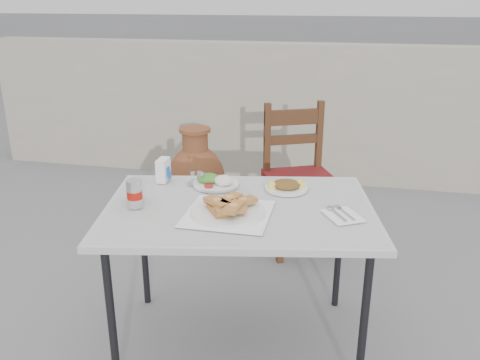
% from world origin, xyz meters
% --- Properties ---
extents(ground, '(80.00, 80.00, 0.00)m').
position_xyz_m(ground, '(0.00, 0.00, 0.00)').
color(ground, slate).
rests_on(ground, ground).
extents(cafe_table, '(1.31, 1.00, 0.72)m').
position_xyz_m(cafe_table, '(-0.13, 0.06, 0.67)').
color(cafe_table, black).
rests_on(cafe_table, ground).
extents(pide_plate, '(0.36, 0.36, 0.07)m').
position_xyz_m(pide_plate, '(-0.15, -0.04, 0.75)').
color(pide_plate, white).
rests_on(pide_plate, cafe_table).
extents(salad_rice_plate, '(0.22, 0.22, 0.06)m').
position_xyz_m(salad_rice_plate, '(-0.29, 0.28, 0.74)').
color(salad_rice_plate, white).
rests_on(salad_rice_plate, cafe_table).
extents(salad_chopped_plate, '(0.21, 0.21, 0.04)m').
position_xyz_m(salad_chopped_plate, '(0.05, 0.30, 0.73)').
color(salad_chopped_plate, white).
rests_on(salad_chopped_plate, cafe_table).
extents(soda_can, '(0.07, 0.07, 0.12)m').
position_xyz_m(soda_can, '(-0.57, -0.05, 0.78)').
color(soda_can, silver).
rests_on(soda_can, cafe_table).
extents(cola_glass, '(0.07, 0.07, 0.09)m').
position_xyz_m(cola_glass, '(-0.60, 0.02, 0.76)').
color(cola_glass, white).
rests_on(cola_glass, cafe_table).
extents(napkin_holder, '(0.06, 0.09, 0.11)m').
position_xyz_m(napkin_holder, '(-0.56, 0.29, 0.77)').
color(napkin_holder, white).
rests_on(napkin_holder, cafe_table).
extents(condiment_caddy, '(0.09, 0.08, 0.07)m').
position_xyz_m(condiment_caddy, '(-0.38, 0.28, 0.74)').
color(condiment_caddy, '#AFAFB6').
rests_on(condiment_caddy, cafe_table).
extents(cutlery_napkin, '(0.20, 0.21, 0.01)m').
position_xyz_m(cutlery_napkin, '(0.31, 0.05, 0.72)').
color(cutlery_napkin, white).
rests_on(cutlery_napkin, cafe_table).
extents(chair, '(0.55, 0.55, 0.94)m').
position_xyz_m(chair, '(0.03, 1.15, 0.49)').
color(chair, '#371D0F').
rests_on(chair, ground).
extents(terracotta_urn, '(0.42, 0.42, 0.73)m').
position_xyz_m(terracotta_urn, '(-0.71, 1.28, 0.34)').
color(terracotta_urn, brown).
rests_on(terracotta_urn, ground).
extents(back_wall, '(6.00, 0.25, 1.20)m').
position_xyz_m(back_wall, '(0.00, 2.50, 0.60)').
color(back_wall, gray).
rests_on(back_wall, ground).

